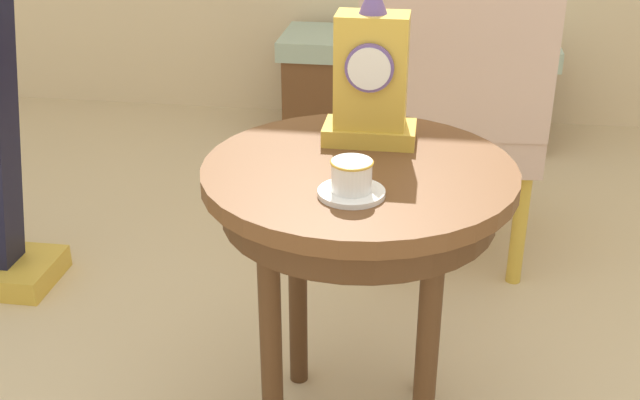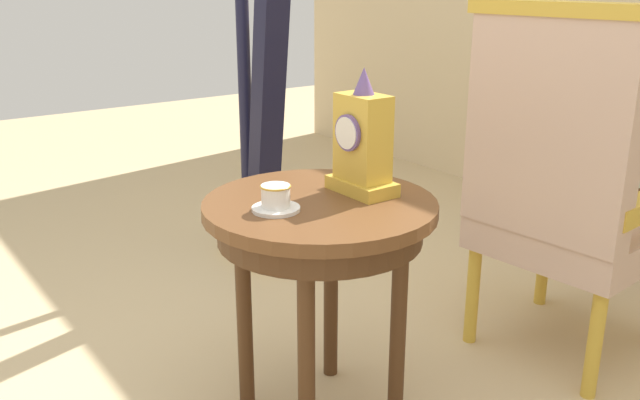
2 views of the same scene
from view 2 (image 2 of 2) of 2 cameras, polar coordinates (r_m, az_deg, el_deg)
side_table at (r=1.83m, az=-0.00°, el=-2.60°), size 0.62×0.62×0.65m
teacup_left at (r=1.72m, az=-3.67°, el=0.05°), size 0.12×0.12×0.07m
mantel_clock at (r=1.84m, az=3.50°, el=4.65°), size 0.19×0.11×0.34m
armchair at (r=2.26m, az=19.41°, el=1.21°), size 0.59×0.58×1.14m
harp at (r=2.91m, az=-4.88°, el=8.52°), size 0.40×0.24×1.80m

